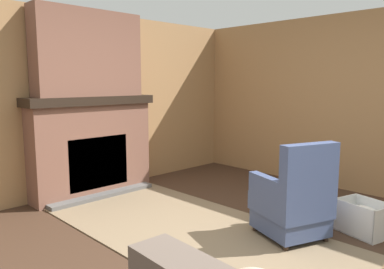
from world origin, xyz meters
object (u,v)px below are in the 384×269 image
(oil_lamp_vase, at_px, (70,89))
(firewood_stack, at_px, (301,184))
(armchair, at_px, (293,203))
(laundry_basket, at_px, (364,218))
(storage_case, at_px, (111,90))

(oil_lamp_vase, bearing_deg, firewood_stack, 49.27)
(armchair, bearing_deg, oil_lamp_vase, 38.52)
(laundry_basket, relative_size, oil_lamp_vase, 1.99)
(armchair, relative_size, firewood_stack, 2.26)
(armchair, distance_m, storage_case, 2.90)
(storage_case, bearing_deg, oil_lamp_vase, -90.01)
(laundry_basket, height_order, storage_case, storage_case)
(oil_lamp_vase, xyz_separation_m, storage_case, (0.00, 0.60, -0.02))
(firewood_stack, bearing_deg, armchair, -63.35)
(armchair, distance_m, oil_lamp_vase, 3.02)
(firewood_stack, distance_m, laundry_basket, 1.40)
(laundry_basket, height_order, oil_lamp_vase, oil_lamp_vase)
(armchair, relative_size, laundry_basket, 1.83)
(armchair, bearing_deg, laundry_basket, -104.89)
(armchair, bearing_deg, firewood_stack, -42.91)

